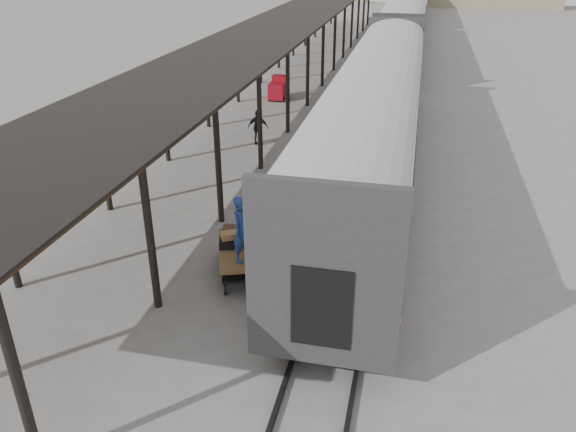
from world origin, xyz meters
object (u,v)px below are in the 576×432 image
at_px(baggage_cart, 242,254).
at_px(pedestrian, 258,128).
at_px(luggage_tug, 278,89).
at_px(porter, 242,230).

bearing_deg(baggage_cart, pedestrian, 83.42).
bearing_deg(luggage_tug, pedestrian, -82.04).
relative_size(luggage_tug, porter, 0.83).
height_order(baggage_cart, porter, porter).
relative_size(baggage_cart, porter, 1.47).
bearing_deg(porter, pedestrian, 31.72).
xyz_separation_m(luggage_tug, porter, (3.87, -19.80, 1.16)).
distance_m(luggage_tug, pedestrian, 8.32).
bearing_deg(pedestrian, luggage_tug, -88.04).
relative_size(porter, pedestrian, 1.13).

